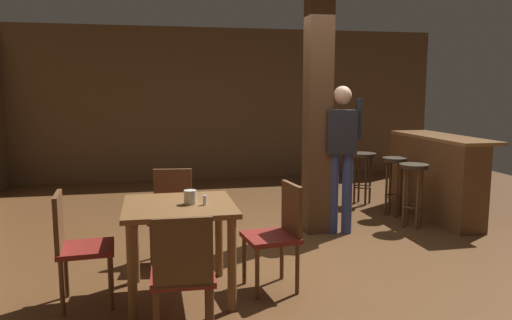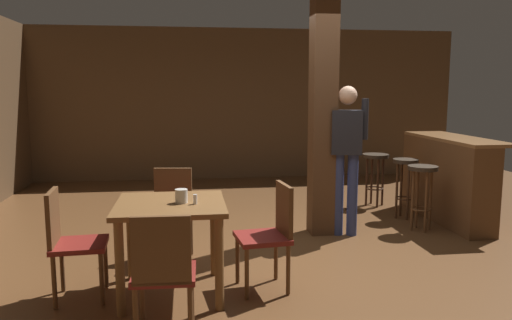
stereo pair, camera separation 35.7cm
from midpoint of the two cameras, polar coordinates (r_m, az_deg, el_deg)
name	(u,v)px [view 2 (the right image)]	position (r m, az deg, el deg)	size (l,w,h in m)	color
ground_plane	(301,252)	(5.33, 7.08, -10.37)	(10.80, 10.80, 0.00)	brown
wall_back	(248,104)	(9.48, 0.19, 6.41)	(8.00, 0.10, 2.80)	brown
pillar	(323,114)	(5.81, 9.41, 5.19)	(0.28, 0.28, 2.80)	#4C301C
dining_table	(171,219)	(4.13, -7.26, -6.78)	(0.88, 0.88, 0.77)	brown
chair_west	(69,238)	(4.22, -18.29, -8.54)	(0.45, 0.45, 0.89)	maroon
chair_north	(172,209)	(5.00, -7.59, -5.59)	(0.47, 0.47, 0.89)	maroon
chair_south	(163,270)	(3.38, -7.53, -12.36)	(0.43, 0.43, 0.89)	maroon
chair_east	(271,231)	(4.24, 4.15, -8.07)	(0.47, 0.47, 0.89)	maroon
napkin_cup	(181,196)	(4.05, -6.05, -4.13)	(0.10, 0.10, 0.11)	beige
salt_shaker	(195,199)	(4.01, -4.44, -4.51)	(0.03, 0.03, 0.08)	silver
standing_person	(346,149)	(5.80, 12.04, 1.18)	(0.47, 0.29, 1.72)	black
bar_counter	(446,178)	(6.92, 22.33, -1.94)	(0.56, 1.79, 1.08)	brown
bar_stool_near	(422,182)	(6.30, 20.03, -2.42)	(0.35, 0.35, 0.78)	#2D2319
bar_stool_mid	(405,175)	(6.82, 18.12, -1.64)	(0.32, 0.32, 0.78)	#2D2319
bar_stool_far	(375,166)	(7.43, 14.81, -0.73)	(0.37, 0.37, 0.76)	#2D2319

